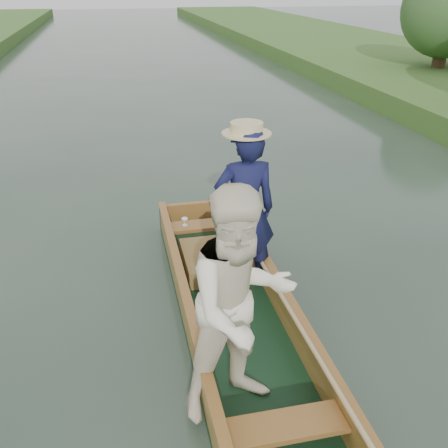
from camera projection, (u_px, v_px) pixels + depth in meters
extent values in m
plane|color=#283D30|center=(236.00, 328.00, 5.33)|extent=(120.00, 120.00, 0.00)
cylinder|color=#47331E|center=(440.00, 55.00, 16.73)|extent=(0.44, 0.44, 1.99)
sphere|color=#2E5220|center=(448.00, 10.00, 16.11)|extent=(2.97, 2.97, 2.97)
cube|color=black|center=(236.00, 325.00, 5.31)|extent=(1.10, 5.00, 0.08)
cube|color=olive|center=(188.00, 316.00, 5.13)|extent=(0.08, 5.00, 0.32)
cube|color=olive|center=(283.00, 303.00, 5.32)|extent=(0.08, 5.00, 0.32)
cube|color=olive|center=(197.00, 212.00, 7.37)|extent=(1.10, 0.08, 0.32)
cube|color=olive|center=(188.00, 301.00, 5.05)|extent=(0.10, 5.00, 0.04)
cube|color=olive|center=(284.00, 289.00, 5.24)|extent=(0.10, 5.00, 0.04)
cube|color=olive|center=(204.00, 225.00, 6.86)|extent=(0.94, 0.30, 0.05)
cube|color=olive|center=(286.00, 426.00, 3.80)|extent=(0.94, 0.30, 0.05)
imported|color=#13163E|center=(245.00, 211.00, 5.53)|extent=(0.70, 0.46, 1.91)
cylinder|color=beige|center=(247.00, 130.00, 5.12)|extent=(0.52, 0.52, 0.12)
imported|color=white|center=(241.00, 306.00, 3.87)|extent=(1.14, 0.99, 1.99)
cube|color=#996231|center=(218.00, 259.00, 6.24)|extent=(0.85, 0.90, 0.22)
sphere|color=#A18555|center=(245.00, 244.00, 6.11)|extent=(0.23, 0.23, 0.23)
sphere|color=#A18555|center=(245.00, 232.00, 6.03)|extent=(0.17, 0.17, 0.17)
sphere|color=#A18555|center=(240.00, 227.00, 5.98)|extent=(0.06, 0.06, 0.06)
sphere|color=#A18555|center=(250.00, 226.00, 6.01)|extent=(0.06, 0.06, 0.06)
sphere|color=#A18555|center=(247.00, 236.00, 5.97)|extent=(0.07, 0.07, 0.07)
sphere|color=#A18555|center=(237.00, 243.00, 6.06)|extent=(0.08, 0.08, 0.08)
sphere|color=#A18555|center=(253.00, 242.00, 6.10)|extent=(0.08, 0.08, 0.08)
sphere|color=#A18555|center=(241.00, 253.00, 6.11)|extent=(0.09, 0.09, 0.09)
sphere|color=#A18555|center=(250.00, 252.00, 6.14)|extent=(0.09, 0.09, 0.09)
cylinder|color=silver|center=(185.00, 225.00, 6.79)|extent=(0.07, 0.07, 0.01)
cylinder|color=silver|center=(185.00, 222.00, 6.78)|extent=(0.01, 0.01, 0.08)
ellipsoid|color=silver|center=(185.00, 219.00, 6.75)|extent=(0.09, 0.09, 0.05)
cylinder|color=tan|center=(281.00, 295.00, 5.08)|extent=(0.04, 3.94, 0.18)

